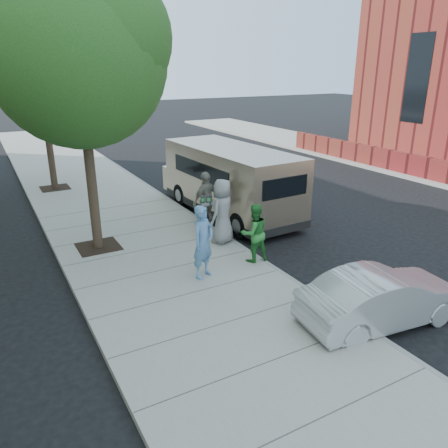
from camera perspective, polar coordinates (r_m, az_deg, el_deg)
The scene contains 12 objects.
ground at distance 12.16m, azimuth -2.63°, elevation -5.41°, with size 120.00×120.00×0.00m, color black.
sidewalk at distance 11.76m, azimuth -7.01°, elevation -6.06°, with size 5.00×60.00×0.15m, color gray.
curb_face at distance 12.77m, azimuth 3.16°, elevation -3.75°, with size 0.12×60.00×0.16m, color gray.
tree_near at distance 12.53m, azimuth -18.35°, elevation 20.59°, with size 4.62×4.60×7.53m.
tree_far at distance 20.03m, azimuth -22.81°, elevation 17.57°, with size 3.92×3.80×6.49m.
parking_meter at distance 13.03m, azimuth -2.40°, elevation 2.05°, with size 0.32×0.20×1.45m.
van at distance 15.93m, azimuth 0.62°, elevation 5.83°, with size 2.54×6.80×2.49m.
sedan at distance 9.89m, azimuth 20.03°, elevation -9.04°, with size 1.29×3.69×1.22m, color #AEB1B6.
person_officer at distance 10.85m, azimuth -2.74°, elevation -2.35°, with size 0.68×0.45×1.88m, color #5687B8.
person_green_shirt at distance 11.80m, azimuth 3.97°, elevation -1.16°, with size 0.79×0.61×1.62m, color #2B8433.
person_gray_shirt at distance 12.99m, azimuth -0.21°, elevation 1.67°, with size 0.96×0.62×1.96m, color gray.
person_striped_polo at distance 14.07m, azimuth -2.30°, elevation 3.03°, with size 1.13×0.47×1.92m, color gray.
Camera 1 is at (-4.87, -9.85, 5.20)m, focal length 35.00 mm.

